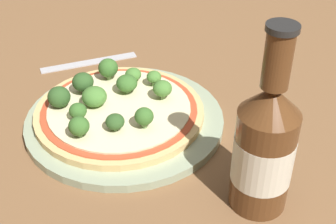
# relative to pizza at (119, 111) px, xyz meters

# --- Properties ---
(ground_plane) EXTENTS (3.00, 3.00, 0.00)m
(ground_plane) POSITION_rel_pizza_xyz_m (-0.01, 0.03, -0.02)
(ground_plane) COLOR brown
(plate) EXTENTS (0.28, 0.28, 0.01)m
(plate) POSITION_rel_pizza_xyz_m (0.01, 0.00, -0.01)
(plate) COLOR #93A384
(plate) RESTS_ON ground_plane
(pizza) EXTENTS (0.24, 0.24, 0.01)m
(pizza) POSITION_rel_pizza_xyz_m (0.00, 0.00, 0.00)
(pizza) COLOR tan
(pizza) RESTS_ON plate
(broccoli_floret_0) EXTENTS (0.04, 0.04, 0.03)m
(broccoli_floret_0) POSITION_rel_pizza_xyz_m (-0.02, -0.03, 0.02)
(broccoli_floret_0) COLOR #6B8E51
(broccoli_floret_0) RESTS_ON pizza
(broccoli_floret_1) EXTENTS (0.03, 0.03, 0.03)m
(broccoli_floret_1) POSITION_rel_pizza_xyz_m (-0.08, 0.02, 0.03)
(broccoli_floret_1) COLOR #6B8E51
(broccoli_floret_1) RESTS_ON pizza
(broccoli_floret_2) EXTENTS (0.02, 0.02, 0.02)m
(broccoli_floret_2) POSITION_rel_pizza_xyz_m (0.00, -0.06, 0.02)
(broccoli_floret_2) COLOR #6B8E51
(broccoli_floret_2) RESTS_ON pizza
(broccoli_floret_3) EXTENTS (0.02, 0.02, 0.02)m
(broccoli_floret_3) POSITION_rel_pizza_xyz_m (-0.03, 0.07, 0.02)
(broccoli_floret_3) COLOR #6B8E51
(broccoli_floret_3) RESTS_ON pizza
(broccoli_floret_4) EXTENTS (0.03, 0.03, 0.02)m
(broccoli_floret_4) POSITION_rel_pizza_xyz_m (0.05, -0.03, 0.02)
(broccoli_floret_4) COLOR #6B8E51
(broccoli_floret_4) RESTS_ON pizza
(broccoli_floret_5) EXTENTS (0.02, 0.02, 0.02)m
(broccoli_floret_5) POSITION_rel_pizza_xyz_m (-0.05, 0.05, 0.02)
(broccoli_floret_5) COLOR #6B8E51
(broccoli_floret_5) RESTS_ON pizza
(broccoli_floret_6) EXTENTS (0.03, 0.03, 0.03)m
(broccoli_floret_6) POSITION_rel_pizza_xyz_m (0.06, 0.01, 0.02)
(broccoli_floret_6) COLOR #6B8E51
(broccoli_floret_6) RESTS_ON pizza
(broccoli_floret_7) EXTENTS (0.03, 0.03, 0.03)m
(broccoli_floret_7) POSITION_rel_pizza_xyz_m (-0.04, -0.07, 0.02)
(broccoli_floret_7) COLOR #6B8E51
(broccoli_floret_7) RESTS_ON pizza
(broccoli_floret_8) EXTENTS (0.03, 0.03, 0.03)m
(broccoli_floret_8) POSITION_rel_pizza_xyz_m (-0.06, -0.03, 0.03)
(broccoli_floret_8) COLOR #6B8E51
(broccoli_floret_8) RESTS_ON pizza
(broccoli_floret_9) EXTENTS (0.03, 0.03, 0.03)m
(broccoli_floret_9) POSITION_rel_pizza_xyz_m (0.01, 0.06, 0.02)
(broccoli_floret_9) COLOR #6B8E51
(broccoli_floret_9) RESTS_ON pizza
(broccoli_floret_10) EXTENTS (0.03, 0.03, 0.03)m
(broccoli_floret_10) POSITION_rel_pizza_xyz_m (-0.03, 0.03, 0.02)
(broccoli_floret_10) COLOR #6B8E51
(broccoli_floret_10) RESTS_ON pizza
(broccoli_floret_11) EXTENTS (0.03, 0.03, 0.03)m
(broccoli_floret_11) POSITION_rel_pizza_xyz_m (0.04, -0.07, 0.02)
(broccoli_floret_11) COLOR #6B8E51
(broccoli_floret_11) RESTS_ON pizza
(beer_bottle) EXTENTS (0.07, 0.07, 0.22)m
(beer_bottle) POSITION_rel_pizza_xyz_m (0.22, 0.08, 0.06)
(beer_bottle) COLOR #563319
(beer_bottle) RESTS_ON ground_plane
(fork) EXTENTS (0.04, 0.17, 0.00)m
(fork) POSITION_rel_pizza_xyz_m (-0.18, 0.02, -0.02)
(fork) COLOR #B2B2B7
(fork) RESTS_ON ground_plane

